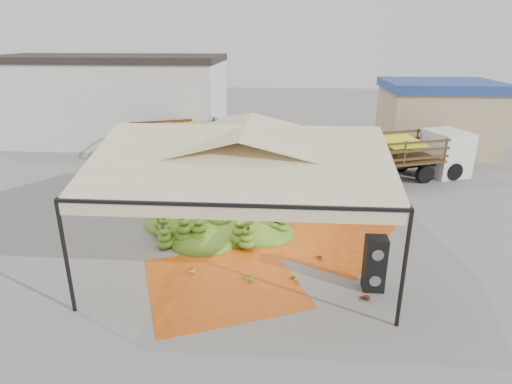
# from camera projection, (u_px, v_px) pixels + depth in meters

# --- Properties ---
(ground) EXTENTS (90.00, 90.00, 0.00)m
(ground) POSITION_uv_depth(u_px,v_px,m) (247.00, 244.00, 14.30)
(ground) COLOR slate
(ground) RESTS_ON ground
(canopy_tent) EXTENTS (8.10, 8.10, 4.00)m
(canopy_tent) POSITION_uv_depth(u_px,v_px,m) (246.00, 148.00, 13.16)
(canopy_tent) COLOR black
(canopy_tent) RESTS_ON ground
(building_white) EXTENTS (14.30, 6.30, 5.40)m
(building_white) POSITION_uv_depth(u_px,v_px,m) (111.00, 99.00, 27.16)
(building_white) COLOR silver
(building_white) RESTS_ON ground
(building_tan) EXTENTS (6.30, 5.30, 4.10)m
(building_tan) POSITION_uv_depth(u_px,v_px,m) (437.00, 116.00, 25.06)
(building_tan) COLOR tan
(building_tan) RESTS_ON ground
(tarp_left) EXTENTS (5.21, 5.10, 0.01)m
(tarp_left) POSITION_uv_depth(u_px,v_px,m) (223.00, 282.00, 12.06)
(tarp_left) COLOR #D75714
(tarp_left) RESTS_ON ground
(tarp_right) EXTENTS (5.90, 5.99, 0.01)m
(tarp_right) POSITION_uv_depth(u_px,v_px,m) (319.00, 233.00, 15.04)
(tarp_right) COLOR orange
(tarp_right) RESTS_ON ground
(banana_heap) EXTENTS (7.18, 6.65, 1.24)m
(banana_heap) POSITION_uv_depth(u_px,v_px,m) (221.00, 214.00, 15.11)
(banana_heap) COLOR #427518
(banana_heap) RESTS_ON ground
(hand_yellow_a) EXTENTS (0.52, 0.47, 0.20)m
(hand_yellow_a) POSITION_uv_depth(u_px,v_px,m) (292.00, 277.00, 12.13)
(hand_yellow_a) COLOR #B18623
(hand_yellow_a) RESTS_ON ground
(hand_yellow_b) EXTENTS (0.48, 0.40, 0.21)m
(hand_yellow_b) POSITION_uv_depth(u_px,v_px,m) (189.00, 269.00, 12.55)
(hand_yellow_b) COLOR #B19923
(hand_yellow_b) RESTS_ON ground
(hand_red_a) EXTENTS (0.38, 0.31, 0.17)m
(hand_red_a) POSITION_uv_depth(u_px,v_px,m) (317.00, 257.00, 13.29)
(hand_red_a) COLOR #5C3015
(hand_red_a) RESTS_ON ground
(hand_red_b) EXTENTS (0.55, 0.53, 0.20)m
(hand_red_b) POSITION_uv_depth(u_px,v_px,m) (364.00, 298.00, 11.18)
(hand_red_b) COLOR #5C2815
(hand_red_b) RESTS_ON ground
(hand_green) EXTENTS (0.58, 0.52, 0.22)m
(hand_green) POSITION_uv_depth(u_px,v_px,m) (247.00, 276.00, 12.17)
(hand_green) COLOR #3B7217
(hand_green) RESTS_ON ground
(hanging_bunches) EXTENTS (3.24, 0.24, 0.20)m
(hanging_bunches) POSITION_uv_depth(u_px,v_px,m) (242.00, 177.00, 12.62)
(hanging_bunches) COLOR #41851B
(hanging_bunches) RESTS_ON ground
(speaker_stack) EXTENTS (0.56, 0.49, 1.56)m
(speaker_stack) POSITION_uv_depth(u_px,v_px,m) (375.00, 264.00, 11.51)
(speaker_stack) COLOR black
(speaker_stack) RESTS_ON ground
(banana_leaves) EXTENTS (0.96, 1.36, 3.70)m
(banana_leaves) POSITION_uv_depth(u_px,v_px,m) (175.00, 211.00, 16.92)
(banana_leaves) COLOR #37721E
(banana_leaves) RESTS_ON ground
(vendor) EXTENTS (0.74, 0.52, 1.91)m
(vendor) POSITION_uv_depth(u_px,v_px,m) (308.00, 183.00, 17.23)
(vendor) COLOR gray
(vendor) RESTS_ON ground
(truck_left) EXTENTS (6.72, 4.44, 2.19)m
(truck_left) POSITION_uv_depth(u_px,v_px,m) (196.00, 136.00, 23.47)
(truck_left) COLOR #4C2919
(truck_left) RESTS_ON ground
(truck_right) EXTENTS (6.67, 4.18, 2.17)m
(truck_right) POSITION_uv_depth(u_px,v_px,m) (410.00, 151.00, 20.53)
(truck_right) COLOR #4D3919
(truck_right) RESTS_ON ground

